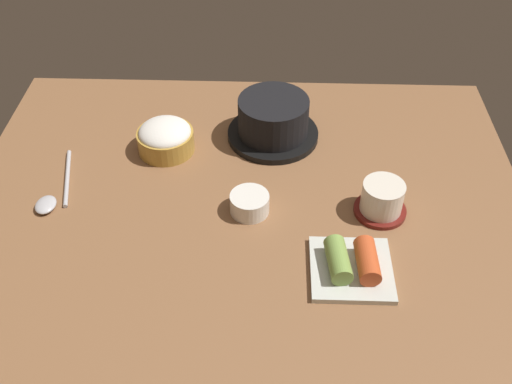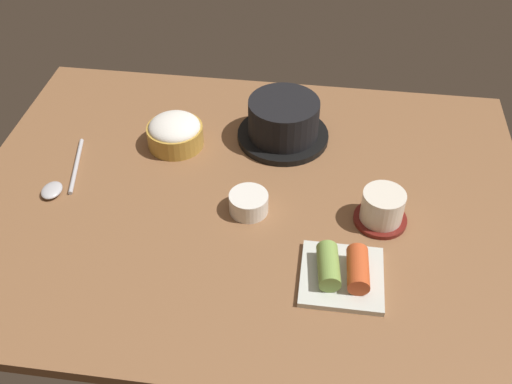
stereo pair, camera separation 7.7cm
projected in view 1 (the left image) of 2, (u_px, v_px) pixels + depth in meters
dining_table at (245, 201)px, 106.13cm from camera, size 100.00×76.00×2.00cm
stone_pot at (273, 120)px, 115.56cm from camera, size 18.09×18.09×8.63cm
rice_bowl at (165, 137)px, 113.31cm from camera, size 10.91×10.91×6.10cm
tea_cup_with_saucer at (382, 199)px, 100.51cm from camera, size 9.09×9.09×6.22cm
banchan_cup_center at (250, 203)px, 101.47cm from camera, size 6.80×6.80×3.56cm
kimchi_plate at (352, 265)px, 91.65cm from camera, size 12.78×12.78×4.39cm
spoon at (53, 196)px, 104.69cm from camera, size 5.56×17.55×1.35cm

